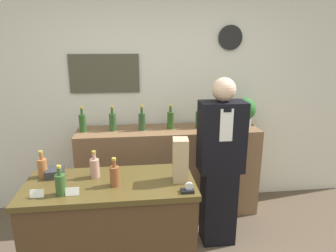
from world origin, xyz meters
name	(u,v)px	position (x,y,z in m)	size (l,w,h in m)	color
back_wall	(155,95)	(0.00, 2.00, 1.35)	(5.20, 0.09, 2.70)	silver
back_shelf	(169,171)	(0.13, 1.70, 0.51)	(2.03, 0.48, 1.02)	brown
display_counter	(113,239)	(-0.45, 0.54, 0.48)	(1.24, 0.58, 0.97)	#4C331E
shopkeeper	(220,164)	(0.55, 1.08, 0.83)	(0.42, 0.26, 1.66)	black
potted_plant	(245,111)	(1.01, 1.73, 1.20)	(0.26, 0.26, 0.33)	#9E998E
paper_bag	(180,160)	(0.07, 0.51, 1.13)	(0.12, 0.13, 0.32)	tan
tape_dispenser	(188,189)	(0.09, 0.32, 0.99)	(0.09, 0.06, 0.07)	black
price_card_left	(37,194)	(-0.91, 0.37, 0.99)	(0.09, 0.02, 0.06)	white
price_card_right	(72,192)	(-0.68, 0.37, 0.99)	(0.09, 0.02, 0.06)	white
gift_box	(55,172)	(-0.87, 0.69, 1.00)	(0.14, 0.16, 0.06)	#2D2D33
counter_bottle_0	(43,167)	(-0.96, 0.69, 1.05)	(0.07, 0.07, 0.21)	#A56234
counter_bottle_1	(61,184)	(-0.76, 0.39, 1.05)	(0.07, 0.07, 0.21)	#315526
counter_bottle_2	(95,167)	(-0.56, 0.64, 1.05)	(0.07, 0.07, 0.21)	tan
counter_bottle_3	(115,175)	(-0.41, 0.48, 1.05)	(0.07, 0.07, 0.21)	brown
shelf_bottle_0	(83,122)	(-0.81, 1.71, 1.12)	(0.08, 0.08, 0.28)	#2B5423
shelf_bottle_1	(113,121)	(-0.49, 1.72, 1.12)	(0.08, 0.08, 0.28)	#2D5429
shelf_bottle_2	(142,121)	(-0.17, 1.70, 1.12)	(0.08, 0.08, 0.28)	#2D4C29
shelf_bottle_3	(171,120)	(0.15, 1.71, 1.12)	(0.08, 0.08, 0.28)	#2E551F
shelf_bottle_4	(199,119)	(0.47, 1.71, 1.12)	(0.08, 0.08, 0.28)	#2B4D21
shelf_bottle_5	(227,118)	(0.79, 1.69, 1.12)	(0.08, 0.08, 0.28)	#2A4F23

